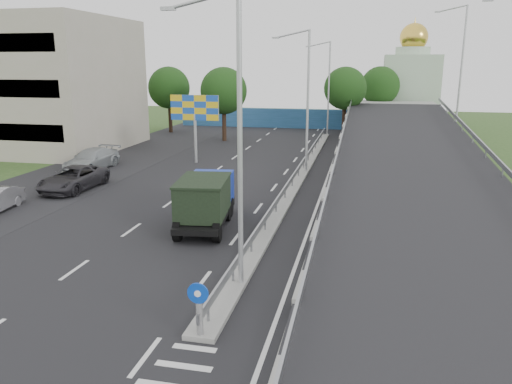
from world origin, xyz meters
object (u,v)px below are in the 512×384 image
(lamp_post_far, at_px, (327,83))
(parked_car_d, at_px, (92,159))
(lamp_post_mid, at_px, (305,94))
(church, at_px, (410,84))
(billboard, at_px, (195,112))
(dump_truck, at_px, (206,199))
(lamp_post_near, at_px, (234,129))
(parked_car_c, at_px, (73,178))
(sign_bollard, at_px, (199,309))

(lamp_post_far, height_order, parked_car_d, lamp_post_far)
(lamp_post_mid, relative_size, church, 0.73)
(billboard, distance_m, dump_truck, 16.83)
(lamp_post_near, bearing_deg, church, 79.62)
(billboard, bearing_deg, lamp_post_far, 63.16)
(church, distance_m, parked_car_c, 48.72)
(parked_car_c, distance_m, parked_car_d, 6.46)
(sign_bollard, relative_size, dump_truck, 0.27)
(billboard, distance_m, parked_car_c, 11.84)
(sign_bollard, relative_size, parked_car_d, 0.31)
(lamp_post_far, bearing_deg, sign_bollard, -90.14)
(sign_bollard, bearing_deg, lamp_post_mid, 89.74)
(lamp_post_near, xyz_separation_m, lamp_post_mid, (0.00, 20.00, 0.00))
(lamp_post_near, distance_m, lamp_post_mid, 20.00)
(sign_bollard, xyz_separation_m, church, (10.00, 57.83, 4.28))
(sign_bollard, height_order, church, church)
(lamp_post_mid, bearing_deg, sign_bollard, -90.26)
(billboard, relative_size, parked_car_c, 1.02)
(church, relative_size, parked_car_c, 2.55)
(lamp_post_mid, relative_size, parked_car_c, 1.86)
(lamp_post_far, xyz_separation_m, parked_car_d, (-16.09, -22.22, -5.02))
(sign_bollard, bearing_deg, lamp_post_far, 89.86)
(sign_bollard, height_order, lamp_post_far, lamp_post_far)
(lamp_post_mid, height_order, billboard, lamp_post_mid)
(parked_car_c, bearing_deg, dump_truck, -24.31)
(lamp_post_near, height_order, billboard, lamp_post_near)
(lamp_post_mid, xyz_separation_m, billboard, (-9.11, 2.00, -1.62))
(lamp_post_far, relative_size, billboard, 1.83)
(dump_truck, height_order, parked_car_c, dump_truck)
(lamp_post_mid, height_order, dump_truck, lamp_post_mid)
(church, distance_m, dump_truck, 49.45)
(sign_bollard, height_order, parked_car_d, sign_bollard)
(billboard, height_order, parked_car_c, billboard)
(lamp_post_mid, xyz_separation_m, parked_car_c, (-13.88, -8.28, -5.06))
(church, distance_m, parked_car_d, 44.80)
(sign_bollard, bearing_deg, dump_truck, 106.79)
(parked_car_c, bearing_deg, billboard, 66.96)
(lamp_post_far, bearing_deg, church, 54.76)
(lamp_post_near, height_order, parked_car_c, lamp_post_near)
(parked_car_d, bearing_deg, parked_car_c, -65.15)
(sign_bollard, height_order, lamp_post_near, lamp_post_near)
(church, height_order, dump_truck, church)
(lamp_post_far, height_order, parked_car_c, lamp_post_far)
(lamp_post_mid, xyz_separation_m, parked_car_d, (-16.09, -2.22, -5.02))
(sign_bollard, relative_size, parked_car_c, 0.31)
(lamp_post_mid, xyz_separation_m, dump_truck, (-3.22, -13.52, -4.38))
(lamp_post_near, xyz_separation_m, parked_car_c, (-13.88, 11.72, -5.06))
(dump_truck, relative_size, parked_car_d, 1.12)
(lamp_post_mid, relative_size, parked_car_d, 1.85)
(lamp_post_mid, bearing_deg, lamp_post_far, 90.00)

